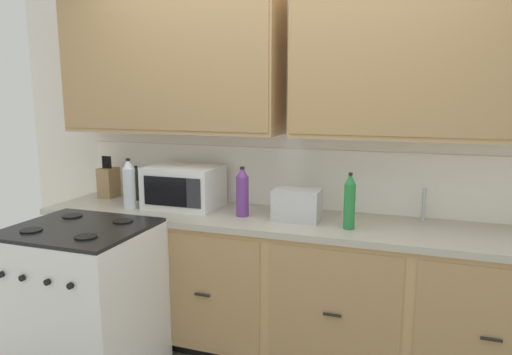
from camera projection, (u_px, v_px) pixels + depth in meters
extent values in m
cube|color=white|center=(294.00, 159.00, 3.10)|extent=(4.34, 0.05, 2.50)
cube|color=white|center=(293.00, 178.00, 3.10)|extent=(3.14, 0.01, 0.40)
cube|color=tan|center=(170.00, 61.00, 3.07)|extent=(1.52, 0.34, 0.95)
cube|color=#A58052|center=(157.00, 59.00, 2.90)|extent=(1.49, 0.01, 0.89)
cube|color=tan|center=(429.00, 54.00, 2.54)|extent=(1.52, 0.34, 0.95)
cube|color=#A58052|center=(429.00, 51.00, 2.38)|extent=(1.49, 0.01, 0.89)
cube|color=black|center=(280.00, 344.00, 3.04)|extent=(3.08, 0.48, 0.10)
cube|color=tan|center=(279.00, 283.00, 2.93)|extent=(3.14, 0.60, 0.78)
cube|color=#A88354|center=(95.00, 277.00, 3.03)|extent=(0.72, 0.01, 0.72)
cube|color=black|center=(94.00, 278.00, 3.02)|extent=(0.10, 0.01, 0.01)
cube|color=#A88354|center=(203.00, 293.00, 2.77)|extent=(0.72, 0.01, 0.72)
cube|color=black|center=(202.00, 295.00, 2.76)|extent=(0.10, 0.01, 0.01)
cube|color=#A88354|center=(333.00, 313.00, 2.52)|extent=(0.72, 0.01, 0.72)
cube|color=black|center=(332.00, 315.00, 2.51)|extent=(0.10, 0.01, 0.01)
cube|color=#A88354|center=(491.00, 337.00, 2.27)|extent=(0.72, 0.01, 0.72)
cube|color=black|center=(491.00, 340.00, 2.26)|extent=(0.10, 0.01, 0.01)
cube|color=#ADA899|center=(280.00, 221.00, 2.86)|extent=(3.17, 0.63, 0.04)
cube|color=#A8AAAF|center=(423.00, 231.00, 2.62)|extent=(0.56, 0.38, 0.02)
cube|color=white|center=(84.00, 306.00, 2.67)|extent=(0.76, 0.66, 0.92)
cube|color=black|center=(79.00, 228.00, 2.59)|extent=(0.74, 0.65, 0.02)
cylinder|color=black|center=(31.00, 230.00, 2.50)|extent=(0.12, 0.12, 0.01)
cylinder|color=black|center=(86.00, 237.00, 2.38)|extent=(0.12, 0.12, 0.01)
cylinder|color=black|center=(72.00, 216.00, 2.79)|extent=(0.12, 0.12, 0.01)
cylinder|color=black|center=(123.00, 221.00, 2.68)|extent=(0.12, 0.12, 0.01)
cylinder|color=black|center=(1.00, 275.00, 2.37)|extent=(0.03, 0.02, 0.03)
cylinder|color=black|center=(22.00, 278.00, 2.33)|extent=(0.03, 0.02, 0.03)
cylinder|color=black|center=(47.00, 282.00, 2.28)|extent=(0.03, 0.02, 0.03)
cylinder|color=black|center=(70.00, 286.00, 2.23)|extent=(0.03, 0.02, 0.03)
cube|color=white|center=(184.00, 187.00, 3.11)|extent=(0.48, 0.36, 0.28)
cube|color=black|center=(165.00, 191.00, 2.96)|extent=(0.31, 0.01, 0.19)
cube|color=#28282D|center=(193.00, 194.00, 2.89)|extent=(0.10, 0.01, 0.19)
cube|color=#B7B7BC|center=(297.00, 205.00, 2.78)|extent=(0.28, 0.18, 0.19)
cube|color=black|center=(289.00, 190.00, 2.78)|extent=(0.02, 0.13, 0.01)
cube|color=black|center=(305.00, 191.00, 2.75)|extent=(0.02, 0.13, 0.01)
cube|color=#9C794E|center=(109.00, 183.00, 3.41)|extent=(0.11, 0.14, 0.22)
cylinder|color=black|center=(103.00, 162.00, 3.39)|extent=(0.02, 0.02, 0.09)
cylinder|color=black|center=(105.00, 162.00, 3.38)|extent=(0.02, 0.02, 0.09)
cylinder|color=black|center=(108.00, 162.00, 3.37)|extent=(0.02, 0.02, 0.09)
cylinder|color=black|center=(110.00, 162.00, 3.37)|extent=(0.02, 0.02, 0.09)
cylinder|color=#B2B5BA|center=(424.00, 205.00, 2.76)|extent=(0.02, 0.02, 0.20)
cylinder|color=#237A38|center=(349.00, 207.00, 2.59)|extent=(0.06, 0.06, 0.26)
cone|color=#237A38|center=(350.00, 178.00, 2.57)|extent=(0.06, 0.06, 0.06)
cylinder|color=black|center=(351.00, 174.00, 2.56)|extent=(0.02, 0.02, 0.02)
cylinder|color=silver|center=(129.00, 188.00, 3.07)|extent=(0.08, 0.08, 0.27)
cone|color=silver|center=(128.00, 163.00, 3.04)|extent=(0.07, 0.07, 0.07)
cylinder|color=black|center=(128.00, 160.00, 3.03)|extent=(0.03, 0.03, 0.02)
cylinder|color=black|center=(137.00, 186.00, 3.33)|extent=(0.07, 0.07, 0.20)
cone|color=black|center=(136.00, 169.00, 3.31)|extent=(0.06, 0.06, 0.05)
cylinder|color=black|center=(136.00, 167.00, 3.30)|extent=(0.03, 0.03, 0.02)
cylinder|color=#663384|center=(242.00, 196.00, 2.87)|extent=(0.08, 0.08, 0.25)
cone|color=#663384|center=(242.00, 172.00, 2.85)|extent=(0.07, 0.07, 0.06)
cylinder|color=black|center=(242.00, 168.00, 2.84)|extent=(0.03, 0.03, 0.02)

